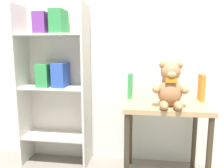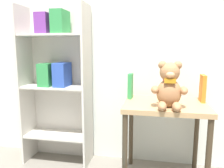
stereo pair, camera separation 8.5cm
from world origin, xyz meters
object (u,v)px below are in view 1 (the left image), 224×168
(bookshelf_side, at_px, (55,76))
(book_standing_red, at_px, (165,86))
(book_standing_green, at_px, (130,86))
(teddy_bear, at_px, (170,86))
(display_table, at_px, (165,115))
(book_standing_orange, at_px, (201,88))

(bookshelf_side, xyz_separation_m, book_standing_red, (0.98, -0.08, -0.06))
(book_standing_green, bearing_deg, teddy_bear, -36.21)
(display_table, relative_size, book_standing_red, 2.97)
(bookshelf_side, bearing_deg, display_table, -10.73)
(teddy_bear, bearing_deg, book_standing_red, 93.49)
(bookshelf_side, relative_size, book_standing_red, 6.56)
(teddy_bear, bearing_deg, book_standing_green, 141.21)
(bookshelf_side, height_order, book_standing_orange, bookshelf_side)
(teddy_bear, xyz_separation_m, book_standing_red, (-0.01, 0.23, -0.04))
(display_table, height_order, book_standing_red, book_standing_red)
(teddy_bear, bearing_deg, book_standing_orange, 39.61)
(teddy_bear, height_order, book_standing_orange, teddy_bear)
(book_standing_red, distance_m, book_standing_orange, 0.29)
(bookshelf_side, distance_m, book_standing_orange, 1.27)
(book_standing_green, bearing_deg, book_standing_orange, 0.93)
(book_standing_red, bearing_deg, book_standing_orange, 0.03)
(book_standing_orange, bearing_deg, teddy_bear, -139.91)
(book_standing_red, bearing_deg, display_table, -88.20)
(display_table, xyz_separation_m, teddy_bear, (0.01, -0.13, 0.26))
(display_table, distance_m, book_standing_red, 0.24)
(bookshelf_side, xyz_separation_m, display_table, (0.98, -0.19, -0.27))
(display_table, xyz_separation_m, book_standing_orange, (0.29, 0.10, 0.21))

